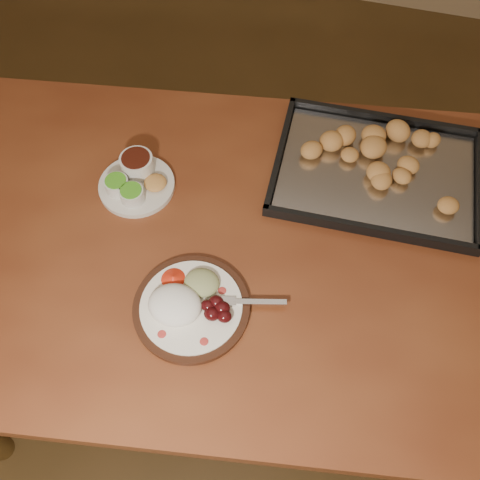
# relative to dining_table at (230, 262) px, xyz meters

# --- Properties ---
(ground) EXTENTS (4.00, 4.00, 0.00)m
(ground) POSITION_rel_dining_table_xyz_m (-0.17, 0.05, -0.65)
(ground) COLOR brown
(ground) RESTS_ON ground
(dining_table) EXTENTS (1.62, 1.12, 0.75)m
(dining_table) POSITION_rel_dining_table_xyz_m (0.00, 0.00, 0.00)
(dining_table) COLOR brown
(dining_table) RESTS_ON ground
(dinner_plate) EXTENTS (0.31, 0.24, 0.06)m
(dinner_plate) POSITION_rel_dining_table_xyz_m (-0.04, -0.18, 0.11)
(dinner_plate) COLOR black
(dinner_plate) RESTS_ON dining_table
(condiment_saucer) EXTENTS (0.18, 0.18, 0.06)m
(condiment_saucer) POSITION_rel_dining_table_xyz_m (-0.25, 0.09, 0.12)
(condiment_saucer) COLOR silver
(condiment_saucer) RESTS_ON dining_table
(baking_tray) EXTENTS (0.49, 0.37, 0.05)m
(baking_tray) POSITION_rel_dining_table_xyz_m (0.29, 0.27, 0.11)
(baking_tray) COLOR black
(baking_tray) RESTS_ON dining_table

